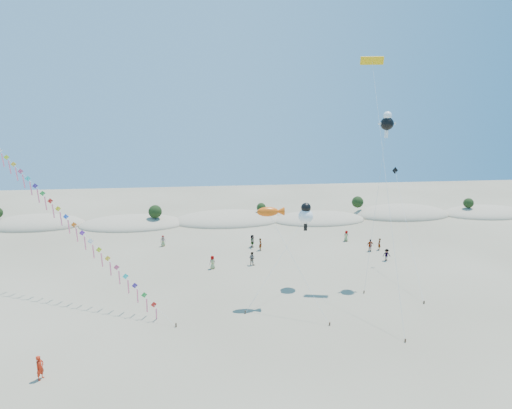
{
  "coord_description": "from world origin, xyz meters",
  "views": [
    {
      "loc": [
        -3.49,
        -26.87,
        19.21
      ],
      "look_at": [
        1.36,
        14.0,
        9.92
      ],
      "focal_mm": 30.0,
      "sensor_mm": 36.0,
      "label": 1
    }
  ],
  "objects_px": {
    "kite_train": "(44,195)",
    "fish_kite": "(271,212)",
    "parafoil_kite": "(372,65)",
    "flyer_foreground": "(40,368)"
  },
  "relations": [
    {
      "from": "parafoil_kite",
      "to": "flyer_foreground",
      "type": "relative_size",
      "value": 13.31
    },
    {
      "from": "kite_train",
      "to": "fish_kite",
      "type": "bearing_deg",
      "value": -14.27
    },
    {
      "from": "kite_train",
      "to": "fish_kite",
      "type": "relative_size",
      "value": 2.7
    },
    {
      "from": "parafoil_kite",
      "to": "flyer_foreground",
      "type": "bearing_deg",
      "value": -151.11
    },
    {
      "from": "kite_train",
      "to": "flyer_foreground",
      "type": "distance_m",
      "value": 19.86
    },
    {
      "from": "flyer_foreground",
      "to": "parafoil_kite",
      "type": "bearing_deg",
      "value": -39.08
    },
    {
      "from": "kite_train",
      "to": "flyer_foreground",
      "type": "relative_size",
      "value": 14.34
    },
    {
      "from": "kite_train",
      "to": "fish_kite",
      "type": "height_order",
      "value": "kite_train"
    },
    {
      "from": "kite_train",
      "to": "fish_kite",
      "type": "distance_m",
      "value": 23.86
    },
    {
      "from": "flyer_foreground",
      "to": "kite_train",
      "type": "bearing_deg",
      "value": 37.27
    }
  ]
}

